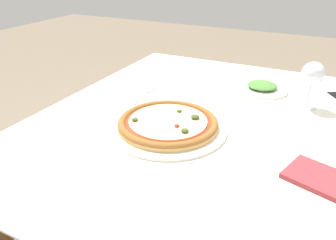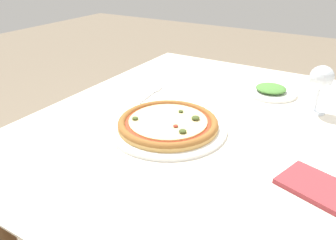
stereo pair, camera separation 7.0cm
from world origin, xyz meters
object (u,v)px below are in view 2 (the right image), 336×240
object	(u,v)px
fork	(150,94)
side_plate	(271,91)
wine_glass_far_left	(321,79)
dining_table	(228,150)
pizza_plate	(168,124)

from	to	relation	value
fork	side_plate	world-z (taller)	side_plate
fork	wine_glass_far_left	xyz separation A→B (m)	(0.54, 0.15, 0.11)
dining_table	wine_glass_far_left	bearing A→B (deg)	49.78
dining_table	pizza_plate	bearing A→B (deg)	-143.84
dining_table	side_plate	distance (m)	0.33
pizza_plate	wine_glass_far_left	size ratio (longest dim) A/B	2.21
dining_table	side_plate	world-z (taller)	side_plate
dining_table	fork	bearing A→B (deg)	166.13
dining_table	wine_glass_far_left	distance (m)	0.36
wine_glass_far_left	dining_table	bearing A→B (deg)	-130.22
pizza_plate	wine_glass_far_left	bearing A→B (deg)	44.62
fork	side_plate	bearing A→B (deg)	31.88
wine_glass_far_left	side_plate	distance (m)	0.21
fork	wine_glass_far_left	size ratio (longest dim) A/B	1.09
fork	wine_glass_far_left	world-z (taller)	wine_glass_far_left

